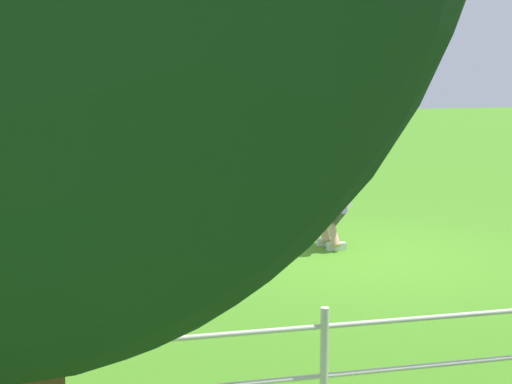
% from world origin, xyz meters
% --- Properties ---
extents(ground_plane, '(60.00, 60.00, 0.00)m').
position_xyz_m(ground_plane, '(0.00, 0.00, 0.00)').
color(ground_plane, '#478821').
extents(person, '(0.56, 0.66, 1.29)m').
position_xyz_m(person, '(0.30, -0.74, 0.70)').
color(person, silver).
rests_on(person, ground_plane).
extents(dog, '(0.88, 0.68, 0.58)m').
position_xyz_m(dog, '(2.73, 0.11, 0.39)').
color(dog, black).
rests_on(dog, ground_plane).
extents(frisbee_flying, '(0.31, 0.31, 0.10)m').
position_xyz_m(frisbee_flying, '(2.53, -0.11, 0.67)').
color(frisbee_flying, '#EC5816').
extents(frisbee_held, '(0.30, 0.30, 0.04)m').
position_xyz_m(frisbee_held, '(0.56, -0.45, 0.61)').
color(frisbee_held, yellow).
rests_on(frisbee_held, person).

